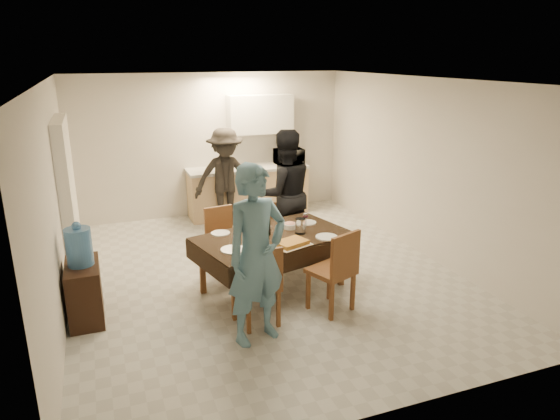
% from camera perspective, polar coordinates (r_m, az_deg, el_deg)
% --- Properties ---
extents(floor, '(5.00, 6.00, 0.02)m').
position_cam_1_polar(floor, '(6.94, -1.88, -7.33)').
color(floor, beige).
rests_on(floor, ground).
extents(ceiling, '(5.00, 6.00, 0.02)m').
position_cam_1_polar(ceiling, '(6.32, -2.11, 14.63)').
color(ceiling, white).
rests_on(ceiling, wall_back).
extents(wall_back, '(5.00, 0.02, 2.60)m').
position_cam_1_polar(wall_back, '(9.34, -7.89, 7.34)').
color(wall_back, beige).
rests_on(wall_back, floor).
extents(wall_front, '(5.00, 0.02, 2.60)m').
position_cam_1_polar(wall_front, '(3.93, 12.15, -7.07)').
color(wall_front, beige).
rests_on(wall_front, floor).
extents(wall_left, '(0.02, 6.00, 2.60)m').
position_cam_1_polar(wall_left, '(6.22, -24.39, 0.87)').
color(wall_left, beige).
rests_on(wall_left, floor).
extents(wall_right, '(0.02, 6.00, 2.60)m').
position_cam_1_polar(wall_right, '(7.65, 16.12, 4.61)').
color(wall_right, beige).
rests_on(wall_right, floor).
extents(stub_partition, '(0.15, 1.40, 2.10)m').
position_cam_1_polar(stub_partition, '(7.44, -23.06, 1.54)').
color(stub_partition, white).
rests_on(stub_partition, floor).
extents(kitchen_base_cabinet, '(2.20, 0.60, 0.86)m').
position_cam_1_polar(kitchen_base_cabinet, '(9.38, -3.66, 2.06)').
color(kitchen_base_cabinet, tan).
rests_on(kitchen_base_cabinet, floor).
extents(kitchen_worktop, '(2.24, 0.64, 0.05)m').
position_cam_1_polar(kitchen_worktop, '(9.27, -3.71, 4.77)').
color(kitchen_worktop, '#B7B8B2').
rests_on(kitchen_worktop, kitchen_base_cabinet).
extents(upper_cabinet, '(1.20, 0.34, 0.70)m').
position_cam_1_polar(upper_cabinet, '(9.33, -2.28, 10.89)').
color(upper_cabinet, silver).
rests_on(upper_cabinet, wall_back).
extents(dining_table, '(2.08, 1.52, 0.73)m').
position_cam_1_polar(dining_table, '(6.27, -0.81, -3.23)').
color(dining_table, black).
rests_on(dining_table, floor).
extents(chair_near_left, '(0.46, 0.46, 0.51)m').
position_cam_1_polar(chair_near_left, '(5.45, -2.31, -7.83)').
color(chair_near_left, brown).
rests_on(chair_near_left, floor).
extents(chair_near_right, '(0.59, 0.61, 0.54)m').
position_cam_1_polar(chair_near_right, '(5.74, 6.31, -6.18)').
color(chair_near_right, brown).
rests_on(chair_near_right, floor).
extents(chair_far_left, '(0.46, 0.46, 0.48)m').
position_cam_1_polar(chair_far_left, '(6.80, -6.28, -2.99)').
color(chair_far_left, brown).
rests_on(chair_far_left, floor).
extents(chair_far_right, '(0.46, 0.47, 0.47)m').
position_cam_1_polar(chair_far_right, '(7.06, 0.81, -2.25)').
color(chair_far_right, brown).
rests_on(chair_far_right, floor).
extents(console, '(0.36, 0.72, 0.67)m').
position_cam_1_polar(console, '(6.12, -21.42, -8.71)').
color(console, black).
rests_on(console, floor).
extents(water_jug, '(0.28, 0.28, 0.42)m').
position_cam_1_polar(water_jug, '(5.91, -21.99, -3.93)').
color(water_jug, '#4E8BD0').
rests_on(water_jug, console).
extents(wine_bottle, '(0.07, 0.07, 0.30)m').
position_cam_1_polar(wine_bottle, '(6.24, -1.41, -1.57)').
color(wine_bottle, black).
rests_on(wine_bottle, dining_table).
extents(water_pitcher, '(0.13, 0.13, 0.20)m').
position_cam_1_polar(water_pitcher, '(6.30, 2.34, -1.86)').
color(water_pitcher, white).
rests_on(water_pitcher, dining_table).
extents(savoury_tart, '(0.51, 0.44, 0.05)m').
position_cam_1_polar(savoury_tart, '(5.95, 1.33, -3.77)').
color(savoury_tart, '#CB893B').
rests_on(savoury_tart, dining_table).
extents(salad_bowl, '(0.17, 0.17, 0.07)m').
position_cam_1_polar(salad_bowl, '(6.50, 1.14, -1.83)').
color(salad_bowl, white).
rests_on(salad_bowl, dining_table).
extents(mushroom_dish, '(0.22, 0.22, 0.04)m').
position_cam_1_polar(mushroom_dish, '(6.49, -2.06, -2.03)').
color(mushroom_dish, white).
rests_on(mushroom_dish, dining_table).
extents(wine_glass_a, '(0.09, 0.09, 0.20)m').
position_cam_1_polar(wine_glass_a, '(5.85, -5.08, -3.46)').
color(wine_glass_a, white).
rests_on(wine_glass_a, dining_table).
extents(wine_glass_b, '(0.08, 0.08, 0.17)m').
position_cam_1_polar(wine_glass_b, '(6.64, 2.93, -0.97)').
color(wine_glass_b, white).
rests_on(wine_glass_b, dining_table).
extents(wine_glass_c, '(0.09, 0.09, 0.20)m').
position_cam_1_polar(wine_glass_c, '(6.43, -3.39, -1.43)').
color(wine_glass_c, white).
rests_on(wine_glass_c, dining_table).
extents(plate_near_left, '(0.29, 0.29, 0.02)m').
position_cam_1_polar(plate_near_left, '(5.82, -5.40, -4.52)').
color(plate_near_left, white).
rests_on(plate_near_left, dining_table).
extents(plate_near_right, '(0.28, 0.28, 0.02)m').
position_cam_1_polar(plate_near_right, '(6.21, 5.35, -3.09)').
color(plate_near_right, white).
rests_on(plate_near_right, dining_table).
extents(plate_far_left, '(0.24, 0.24, 0.01)m').
position_cam_1_polar(plate_far_left, '(6.37, -6.82, -2.64)').
color(plate_far_left, white).
rests_on(plate_far_left, dining_table).
extents(plate_far_right, '(0.24, 0.24, 0.01)m').
position_cam_1_polar(plate_far_right, '(6.73, 3.15, -1.43)').
color(plate_far_right, white).
rests_on(plate_far_right, dining_table).
extents(microwave, '(0.52, 0.35, 0.29)m').
position_cam_1_polar(microwave, '(9.50, 1.04, 6.15)').
color(microwave, silver).
rests_on(microwave, kitchen_worktop).
extents(person_near, '(0.79, 0.64, 1.90)m').
position_cam_1_polar(person_near, '(5.09, -2.69, -5.18)').
color(person_near, '#5885A0').
rests_on(person_near, floor).
extents(person_far, '(0.92, 0.72, 1.89)m').
position_cam_1_polar(person_far, '(7.31, 0.48, 1.86)').
color(person_far, black).
rests_on(person_far, floor).
extents(person_kitchen, '(1.11, 0.64, 1.72)m').
position_cam_1_polar(person_kitchen, '(8.71, -6.24, 3.72)').
color(person_kitchen, black).
rests_on(person_kitchen, floor).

